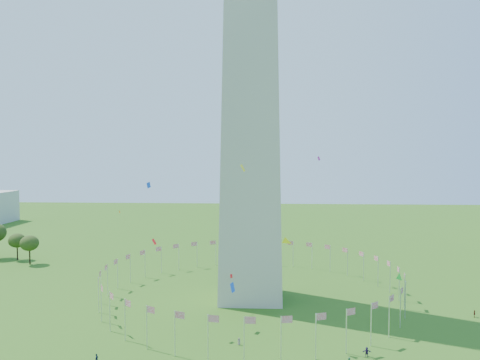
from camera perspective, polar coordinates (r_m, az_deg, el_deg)
name	(u,v)px	position (r m, az deg, el deg)	size (l,w,h in m)	color
flag_ring	(251,282)	(131.08, 1.34, -12.35)	(80.24, 80.24, 9.00)	silver
kites_aloft	(293,245)	(101.22, 6.47, -7.89)	(93.47, 72.52, 32.98)	yellow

